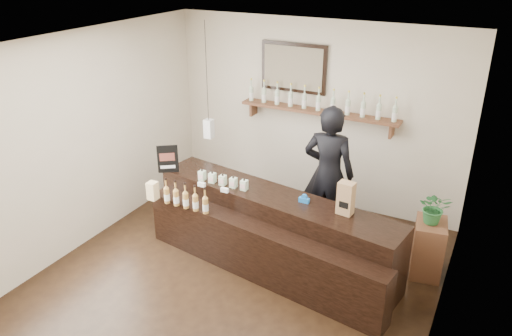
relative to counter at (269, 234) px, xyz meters
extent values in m
plane|color=black|center=(-0.20, -0.58, -0.43)|extent=(5.00, 5.00, 0.00)
plane|color=beige|center=(-0.20, 1.92, 0.97)|extent=(4.50, 0.00, 4.50)
plane|color=beige|center=(-0.20, -3.08, 0.97)|extent=(4.50, 0.00, 4.50)
plane|color=beige|center=(-2.45, -0.58, 0.97)|extent=(0.00, 5.00, 5.00)
plane|color=beige|center=(2.05, -0.58, 0.97)|extent=(0.00, 5.00, 5.00)
plane|color=white|center=(-0.20, -0.58, 2.37)|extent=(5.00, 5.00, 0.00)
cube|color=brown|center=(-0.10, 1.79, 1.07)|extent=(2.40, 0.25, 0.04)
cube|color=brown|center=(-1.18, 1.82, 0.95)|extent=(0.04, 0.20, 0.20)
cube|color=brown|center=(0.98, 1.82, 0.95)|extent=(0.04, 0.20, 0.20)
cube|color=black|center=(-0.55, 1.89, 1.65)|extent=(1.02, 0.04, 0.72)
cube|color=brown|center=(-0.55, 1.87, 1.65)|extent=(0.92, 0.01, 0.62)
cube|color=white|center=(-1.50, 1.02, 0.82)|extent=(0.12, 0.12, 0.28)
cylinder|color=black|center=(-1.50, 1.02, 1.66)|extent=(0.01, 0.01, 1.41)
cylinder|color=beige|center=(-1.20, 1.79, 1.19)|extent=(0.07, 0.07, 0.20)
cone|color=beige|center=(-1.20, 1.79, 1.32)|extent=(0.07, 0.07, 0.05)
cylinder|color=beige|center=(-1.20, 1.79, 1.38)|extent=(0.02, 0.02, 0.07)
cylinder|color=yellow|center=(-1.20, 1.79, 1.42)|extent=(0.03, 0.03, 0.02)
cylinder|color=white|center=(-1.20, 1.79, 1.17)|extent=(0.07, 0.07, 0.09)
cylinder|color=beige|center=(-0.98, 1.79, 1.19)|extent=(0.07, 0.07, 0.20)
cone|color=beige|center=(-0.98, 1.79, 1.32)|extent=(0.07, 0.07, 0.05)
cylinder|color=beige|center=(-0.98, 1.79, 1.38)|extent=(0.02, 0.02, 0.07)
cylinder|color=yellow|center=(-0.98, 1.79, 1.42)|extent=(0.03, 0.03, 0.02)
cylinder|color=white|center=(-0.98, 1.79, 1.17)|extent=(0.07, 0.07, 0.09)
cylinder|color=beige|center=(-0.76, 1.79, 1.19)|extent=(0.07, 0.07, 0.20)
cone|color=beige|center=(-0.76, 1.79, 1.32)|extent=(0.07, 0.07, 0.05)
cylinder|color=beige|center=(-0.76, 1.79, 1.38)|extent=(0.02, 0.02, 0.07)
cylinder|color=yellow|center=(-0.76, 1.79, 1.42)|extent=(0.03, 0.03, 0.02)
cylinder|color=white|center=(-0.76, 1.79, 1.17)|extent=(0.07, 0.07, 0.09)
cylinder|color=beige|center=(-0.54, 1.79, 1.19)|extent=(0.07, 0.07, 0.20)
cone|color=beige|center=(-0.54, 1.79, 1.32)|extent=(0.07, 0.07, 0.05)
cylinder|color=beige|center=(-0.54, 1.79, 1.38)|extent=(0.02, 0.02, 0.07)
cylinder|color=yellow|center=(-0.54, 1.79, 1.42)|extent=(0.03, 0.03, 0.02)
cylinder|color=white|center=(-0.54, 1.79, 1.17)|extent=(0.07, 0.07, 0.09)
cylinder|color=beige|center=(-0.32, 1.79, 1.19)|extent=(0.07, 0.07, 0.20)
cone|color=beige|center=(-0.32, 1.79, 1.32)|extent=(0.07, 0.07, 0.05)
cylinder|color=beige|center=(-0.32, 1.79, 1.38)|extent=(0.02, 0.02, 0.07)
cylinder|color=yellow|center=(-0.32, 1.79, 1.42)|extent=(0.03, 0.03, 0.02)
cylinder|color=white|center=(-0.32, 1.79, 1.17)|extent=(0.07, 0.07, 0.09)
cylinder|color=beige|center=(-0.10, 1.79, 1.19)|extent=(0.07, 0.07, 0.20)
cone|color=beige|center=(-0.10, 1.79, 1.32)|extent=(0.07, 0.07, 0.05)
cylinder|color=beige|center=(-0.10, 1.79, 1.38)|extent=(0.02, 0.02, 0.07)
cylinder|color=yellow|center=(-0.10, 1.79, 1.42)|extent=(0.03, 0.03, 0.02)
cylinder|color=white|center=(-0.10, 1.79, 1.17)|extent=(0.07, 0.07, 0.09)
cylinder|color=beige|center=(0.12, 1.79, 1.19)|extent=(0.07, 0.07, 0.20)
cone|color=beige|center=(0.12, 1.79, 1.32)|extent=(0.07, 0.07, 0.05)
cylinder|color=beige|center=(0.12, 1.79, 1.38)|extent=(0.02, 0.02, 0.07)
cylinder|color=yellow|center=(0.12, 1.79, 1.42)|extent=(0.03, 0.03, 0.02)
cylinder|color=white|center=(0.12, 1.79, 1.17)|extent=(0.07, 0.07, 0.09)
cylinder|color=beige|center=(0.34, 1.79, 1.19)|extent=(0.07, 0.07, 0.20)
cone|color=beige|center=(0.34, 1.79, 1.32)|extent=(0.07, 0.07, 0.05)
cylinder|color=beige|center=(0.34, 1.79, 1.38)|extent=(0.02, 0.02, 0.07)
cylinder|color=yellow|center=(0.34, 1.79, 1.42)|extent=(0.03, 0.03, 0.02)
cylinder|color=white|center=(0.34, 1.79, 1.17)|extent=(0.07, 0.07, 0.09)
cylinder|color=beige|center=(0.56, 1.79, 1.19)|extent=(0.07, 0.07, 0.20)
cone|color=beige|center=(0.56, 1.79, 1.32)|extent=(0.07, 0.07, 0.05)
cylinder|color=beige|center=(0.56, 1.79, 1.38)|extent=(0.02, 0.02, 0.07)
cylinder|color=yellow|center=(0.56, 1.79, 1.42)|extent=(0.03, 0.03, 0.02)
cylinder|color=white|center=(0.56, 1.79, 1.17)|extent=(0.07, 0.07, 0.09)
cylinder|color=beige|center=(0.78, 1.79, 1.19)|extent=(0.07, 0.07, 0.20)
cone|color=beige|center=(0.78, 1.79, 1.32)|extent=(0.07, 0.07, 0.05)
cylinder|color=beige|center=(0.78, 1.79, 1.38)|extent=(0.02, 0.02, 0.07)
cylinder|color=yellow|center=(0.78, 1.79, 1.42)|extent=(0.03, 0.03, 0.02)
cylinder|color=white|center=(0.78, 1.79, 1.17)|extent=(0.07, 0.07, 0.09)
cylinder|color=beige|center=(1.00, 1.79, 1.19)|extent=(0.07, 0.07, 0.20)
cone|color=beige|center=(1.00, 1.79, 1.32)|extent=(0.07, 0.07, 0.05)
cylinder|color=beige|center=(1.00, 1.79, 1.38)|extent=(0.02, 0.02, 0.07)
cylinder|color=yellow|center=(1.00, 1.79, 1.42)|extent=(0.03, 0.03, 0.02)
cylinder|color=white|center=(1.00, 1.79, 1.17)|extent=(0.07, 0.07, 0.09)
cube|color=black|center=(0.01, 0.12, 0.03)|extent=(3.35, 1.09, 0.92)
cube|color=black|center=(0.01, -0.32, -0.08)|extent=(3.31, 0.80, 0.70)
cube|color=white|center=(-0.92, -0.09, 0.52)|extent=(0.10, 0.04, 0.05)
cube|color=white|center=(-0.58, -0.09, 0.52)|extent=(0.10, 0.04, 0.05)
cube|color=beige|center=(-1.53, -0.32, 0.33)|extent=(0.12, 0.12, 0.12)
cube|color=beige|center=(-1.53, -0.32, 0.45)|extent=(0.12, 0.12, 0.12)
cube|color=beige|center=(-1.01, 0.07, 0.55)|extent=(0.08, 0.08, 0.13)
cube|color=beige|center=(-1.01, 0.03, 0.55)|extent=(0.07, 0.00, 0.06)
cylinder|color=black|center=(-1.01, 0.07, 0.63)|extent=(0.02, 0.02, 0.03)
cube|color=beige|center=(-0.86, 0.07, 0.55)|extent=(0.08, 0.08, 0.13)
cube|color=beige|center=(-0.86, 0.03, 0.55)|extent=(0.07, 0.00, 0.06)
cylinder|color=black|center=(-0.86, 0.07, 0.63)|extent=(0.02, 0.02, 0.03)
cube|color=beige|center=(-0.70, 0.07, 0.55)|extent=(0.08, 0.08, 0.13)
cube|color=beige|center=(-0.70, 0.03, 0.55)|extent=(0.07, 0.00, 0.06)
cylinder|color=black|center=(-0.70, 0.07, 0.63)|extent=(0.02, 0.02, 0.03)
cube|color=beige|center=(-0.55, 0.07, 0.55)|extent=(0.08, 0.08, 0.13)
cube|color=beige|center=(-0.55, 0.03, 0.55)|extent=(0.07, 0.00, 0.06)
cylinder|color=black|center=(-0.55, 0.07, 0.63)|extent=(0.02, 0.02, 0.03)
cube|color=beige|center=(-0.39, 0.07, 0.55)|extent=(0.08, 0.08, 0.13)
cube|color=beige|center=(-0.39, 0.03, 0.55)|extent=(0.07, 0.00, 0.06)
cylinder|color=black|center=(-0.39, 0.07, 0.63)|extent=(0.02, 0.02, 0.03)
cylinder|color=#B17F3C|center=(-1.30, -0.32, 0.37)|extent=(0.07, 0.07, 0.20)
cone|color=#B17F3C|center=(-1.30, -0.32, 0.49)|extent=(0.07, 0.07, 0.05)
cylinder|color=#B17F3C|center=(-1.30, -0.32, 0.55)|extent=(0.02, 0.02, 0.07)
cylinder|color=black|center=(-1.30, -0.32, 0.60)|extent=(0.03, 0.03, 0.02)
cylinder|color=white|center=(-1.30, -0.32, 0.35)|extent=(0.07, 0.07, 0.09)
cylinder|color=#B17F3C|center=(-1.16, -0.32, 0.37)|extent=(0.07, 0.07, 0.20)
cone|color=#B17F3C|center=(-1.16, -0.32, 0.49)|extent=(0.07, 0.07, 0.05)
cylinder|color=#B17F3C|center=(-1.16, -0.32, 0.55)|extent=(0.02, 0.02, 0.07)
cylinder|color=black|center=(-1.16, -0.32, 0.60)|extent=(0.03, 0.03, 0.02)
cylinder|color=white|center=(-1.16, -0.32, 0.35)|extent=(0.07, 0.07, 0.09)
cylinder|color=#B17F3C|center=(-1.01, -0.32, 0.37)|extent=(0.07, 0.07, 0.20)
cone|color=#B17F3C|center=(-1.01, -0.32, 0.49)|extent=(0.07, 0.07, 0.05)
cylinder|color=#B17F3C|center=(-1.01, -0.32, 0.55)|extent=(0.02, 0.02, 0.07)
cylinder|color=black|center=(-1.01, -0.32, 0.60)|extent=(0.03, 0.03, 0.02)
cylinder|color=white|center=(-1.01, -0.32, 0.35)|extent=(0.07, 0.07, 0.09)
cylinder|color=#B17F3C|center=(-0.87, -0.32, 0.37)|extent=(0.07, 0.07, 0.20)
cone|color=#B17F3C|center=(-0.87, -0.32, 0.49)|extent=(0.07, 0.07, 0.05)
cylinder|color=#B17F3C|center=(-0.87, -0.32, 0.55)|extent=(0.02, 0.02, 0.07)
cylinder|color=black|center=(-0.87, -0.32, 0.60)|extent=(0.03, 0.03, 0.02)
cylinder|color=white|center=(-0.87, -0.32, 0.35)|extent=(0.07, 0.07, 0.09)
cylinder|color=#B17F3C|center=(-0.72, -0.32, 0.37)|extent=(0.07, 0.07, 0.20)
cone|color=#B17F3C|center=(-0.72, -0.32, 0.49)|extent=(0.07, 0.07, 0.05)
cylinder|color=#B17F3C|center=(-0.72, -0.32, 0.55)|extent=(0.02, 0.02, 0.07)
cylinder|color=black|center=(-0.72, -0.32, 0.60)|extent=(0.03, 0.03, 0.02)
cylinder|color=white|center=(-0.72, -0.32, 0.35)|extent=(0.07, 0.07, 0.09)
cube|color=black|center=(-1.55, 0.07, 0.68)|extent=(0.23, 0.18, 0.39)
cube|color=brown|center=(-1.55, 0.06, 0.71)|extent=(0.16, 0.12, 0.11)
cube|color=white|center=(-1.55, 0.06, 0.57)|extent=(0.16, 0.12, 0.04)
cube|color=olive|center=(0.91, 0.07, 0.68)|extent=(0.19, 0.15, 0.39)
cube|color=black|center=(0.91, 0.01, 0.63)|extent=(0.11, 0.01, 0.08)
cube|color=#1A65B6|center=(0.40, 0.11, 0.52)|extent=(0.13, 0.05, 0.06)
cylinder|color=#1A65B6|center=(0.40, 0.11, 0.56)|extent=(0.07, 0.03, 0.07)
cube|color=brown|center=(1.80, 0.71, -0.08)|extent=(0.43, 0.54, 0.71)
imported|color=#2A6A33|center=(1.80, 0.71, 0.48)|extent=(0.42, 0.38, 0.40)
imported|color=black|center=(0.39, 0.97, 0.63)|extent=(0.81, 0.56, 2.13)
camera|label=1|loc=(2.31, -4.80, 3.28)|focal=35.00mm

